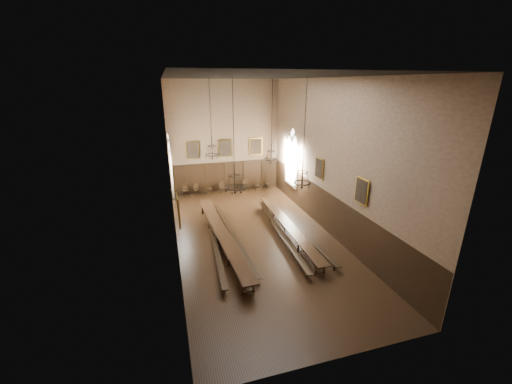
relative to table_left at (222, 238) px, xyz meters
name	(u,v)px	position (x,y,z in m)	size (l,w,h in m)	color
floor	(256,238)	(2.06, 0.18, -0.42)	(9.00, 18.00, 0.02)	black
ceiling	(256,76)	(2.06, 0.18, 8.60)	(9.00, 18.00, 0.02)	black
wall_back	(225,138)	(2.06, 9.19, 4.09)	(9.00, 0.02, 9.00)	#846A51
wall_front	(344,239)	(2.06, -8.83, 4.09)	(9.00, 0.02, 9.00)	#846A51
wall_left	(171,171)	(-2.45, 0.18, 4.09)	(0.02, 18.00, 9.00)	#846A51
wall_right	(330,159)	(6.57, 0.18, 4.09)	(0.02, 18.00, 9.00)	#846A51
wainscot_panelling	(256,219)	(2.06, 0.18, 0.84)	(9.00, 18.00, 2.50)	black
table_left	(222,238)	(0.00, 0.00, 0.00)	(1.33, 10.51, 0.82)	black
table_right	(288,230)	(4.01, 0.01, -0.04)	(0.83, 9.51, 0.74)	black
bench_left_outer	(215,242)	(-0.43, -0.08, -0.14)	(0.87, 9.25, 0.42)	black
bench_left_inner	(233,236)	(0.71, 0.37, -0.14)	(0.68, 9.45, 0.43)	black
bench_right_inner	(280,233)	(3.49, -0.03, -0.14)	(0.82, 9.45, 0.43)	black
bench_right_outer	(295,228)	(4.62, 0.30, -0.13)	(0.66, 9.69, 0.44)	black
chair_0	(186,193)	(-1.34, 8.77, -0.11)	(0.51, 0.51, 0.99)	black
chair_1	(197,192)	(-0.45, 8.72, -0.11)	(0.55, 0.55, 0.99)	black
chair_2	(209,191)	(0.52, 8.78, -0.10)	(0.49, 0.49, 1.01)	black
chair_3	(222,190)	(1.64, 8.77, -0.12)	(0.51, 0.51, 0.95)	black
chair_5	(246,187)	(3.65, 8.75, -0.12)	(0.48, 0.48, 0.97)	black
chair_6	(257,187)	(4.67, 8.65, -0.15)	(0.43, 0.43, 0.86)	black
chair_7	(268,186)	(5.67, 8.69, -0.15)	(0.39, 0.39, 0.87)	black
chandelier_back_left	(212,150)	(0.01, 2.25, 4.62)	(0.82, 0.82, 4.42)	black
chandelier_back_right	(271,154)	(3.95, 3.07, 3.94)	(0.86, 0.86, 5.15)	black
chandelier_front_left	(235,181)	(0.30, -2.39, 4.08)	(0.87, 0.87, 4.99)	black
chandelier_front_right	(302,176)	(3.78, -2.14, 3.93)	(0.87, 0.87, 5.15)	black
portrait_back_0	(193,150)	(-0.54, 9.06, 3.29)	(1.10, 0.12, 1.40)	#B38D2A
portrait_back_1	(225,148)	(2.06, 9.06, 3.29)	(1.10, 0.12, 1.40)	#B38D2A
portrait_back_2	(256,146)	(4.66, 9.06, 3.29)	(1.10, 0.12, 1.40)	#B38D2A
portrait_left_0	(174,180)	(-2.32, 1.18, 3.29)	(0.12, 1.00, 1.30)	#B38D2A
portrait_left_1	(178,210)	(-2.32, -3.32, 3.29)	(0.12, 1.00, 1.30)	#B38D2A
portrait_right_0	(319,168)	(6.44, 1.18, 3.29)	(0.12, 1.00, 1.30)	#B38D2A
portrait_right_1	(362,191)	(6.44, -3.32, 3.29)	(0.12, 1.00, 1.30)	#B38D2A
window_right	(292,157)	(6.49, 5.68, 2.99)	(0.20, 2.20, 4.60)	white
window_left	(170,166)	(-2.37, 5.68, 2.99)	(0.20, 2.20, 4.60)	white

